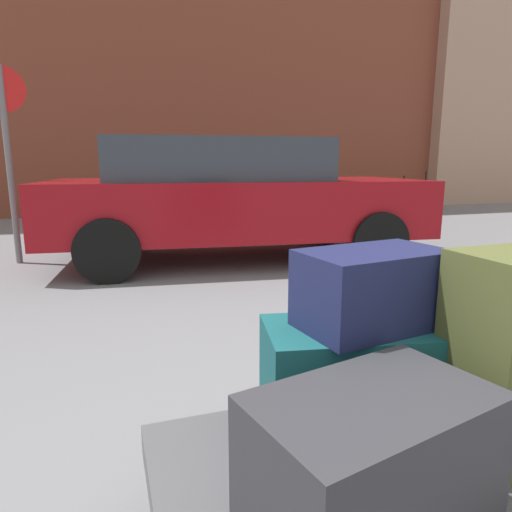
{
  "coord_description": "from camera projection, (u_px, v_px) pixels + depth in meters",
  "views": [
    {
      "loc": [
        -0.7,
        -0.9,
        1.15
      ],
      "look_at": [
        0.0,
        1.2,
        0.69
      ],
      "focal_mm": 31.52,
      "sensor_mm": 36.0,
      "label": 1
    }
  ],
  "objects": [
    {
      "name": "bollard_kerb_mid",
      "position": [
        333.0,
        204.0,
        9.46
      ],
      "size": [
        0.23,
        0.23,
        0.62
      ],
      "primitive_type": "cylinder",
      "color": "#72665B",
      "rests_on": "ground_plane"
    },
    {
      "name": "duffel_bag_charcoal_front_left",
      "position": [
        370.0,
        466.0,
        0.97
      ],
      "size": [
        0.58,
        0.42,
        0.34
      ],
      "primitive_type": "cube",
      "rotation": [
        0.0,
        0.0,
        0.22
      ],
      "color": "#2D2D33",
      "rests_on": "luggage_cart"
    },
    {
      "name": "duffel_bag_navy_topmost_pile",
      "position": [
        373.0,
        289.0,
        1.35
      ],
      "size": [
        0.47,
        0.32,
        0.23
      ],
      "primitive_type": "cube",
      "rotation": [
        0.0,
        0.0,
        0.15
      ],
      "color": "#191E47",
      "rests_on": "duffel_bag_teal_rear_right"
    },
    {
      "name": "no_parking_sign",
      "position": [
        7.0,
        143.0,
        5.02
      ],
      "size": [
        0.49,
        0.16,
        2.2
      ],
      "color": "slate",
      "rests_on": "ground_plane"
    },
    {
      "name": "luggage_cart",
      "position": [
        394.0,
        488.0,
        1.23
      ],
      "size": [
        1.29,
        0.84,
        0.34
      ],
      "color": "#4C4C51",
      "rests_on": "ground_plane"
    },
    {
      "name": "parked_car",
      "position": [
        232.0,
        197.0,
        5.36
      ],
      "size": [
        4.49,
        2.34,
        1.42
      ],
      "color": "maroon",
      "rests_on": "ground_plane"
    },
    {
      "name": "bicycle_leaning",
      "position": [
        410.0,
        196.0,
        10.98
      ],
      "size": [
        1.76,
        0.12,
        0.96
      ],
      "color": "black",
      "rests_on": "ground_plane"
    },
    {
      "name": "building_facade_brick",
      "position": [
        213.0,
        6.0,
        10.58
      ],
      "size": [
        24.0,
        1.2,
        9.56
      ],
      "primitive_type": "cube",
      "color": "brown",
      "rests_on": "ground_plane"
    },
    {
      "name": "duffel_bag_teal_rear_right",
      "position": [
        368.0,
        374.0,
        1.4
      ],
      "size": [
        0.69,
        0.42,
        0.32
      ],
      "primitive_type": "cube",
      "rotation": [
        0.0,
        0.0,
        -0.19
      ],
      "color": "#144C51",
      "rests_on": "luggage_cart"
    },
    {
      "name": "bollard_kerb_near",
      "position": [
        274.0,
        206.0,
        9.05
      ],
      "size": [
        0.23,
        0.23,
        0.62
      ],
      "primitive_type": "cylinder",
      "color": "#72665B",
      "rests_on": "ground_plane"
    }
  ]
}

